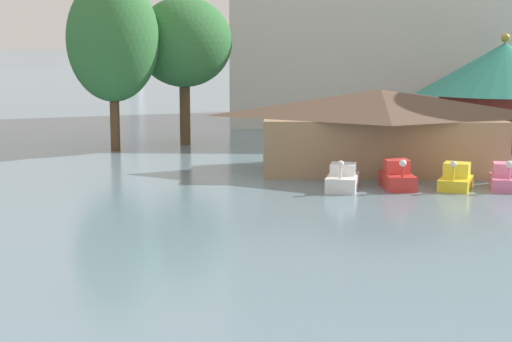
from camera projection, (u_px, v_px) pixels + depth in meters
pedal_boat_white at (343, 179)px, 42.90m from camera, size 1.97×3.18×1.69m
pedal_boat_red at (397, 177)px, 43.23m from camera, size 1.71×2.96×1.68m
pedal_boat_yellow at (456, 179)px, 43.07m from camera, size 2.29×2.99×1.62m
pedal_boat_pink at (507, 179)px, 43.12m from camera, size 2.07×3.00×1.65m
boathouse at (380, 128)px, 48.82m from camera, size 14.75×8.08×4.86m
green_roof_pavilion at (503, 85)px, 62.57m from camera, size 13.07×13.07×8.28m
shoreline_tree_tall_left at (113, 40)px, 57.10m from camera, size 6.42×6.42×12.17m
shoreline_tree_mid at (184, 43)px, 60.70m from camera, size 7.11×7.11×10.95m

